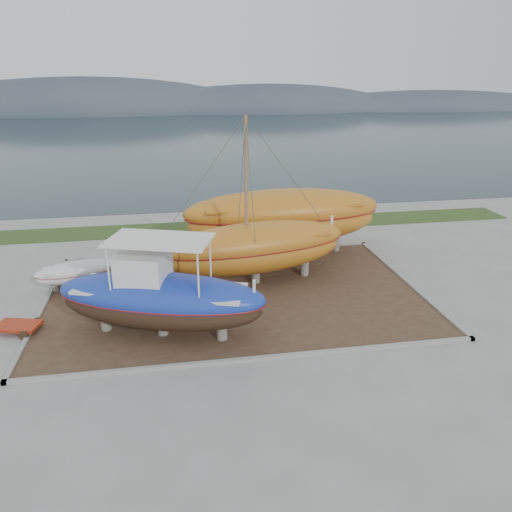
{
  "coord_description": "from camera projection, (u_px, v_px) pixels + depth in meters",
  "views": [
    {
      "loc": [
        -2.8,
        -18.47,
        10.52
      ],
      "look_at": [
        1.07,
        4.0,
        2.0
      ],
      "focal_mm": 35.0,
      "sensor_mm": 36.0,
      "label": 1
    }
  ],
  "objects": [
    {
      "name": "grass_strip",
      "position": [
        214.0,
        227.0,
        35.47
      ],
      "size": [
        44.0,
        3.0,
        0.08
      ],
      "primitive_type": "cube",
      "color": "#284219",
      "rests_on": "ground"
    },
    {
      "name": "mountain_ridge",
      "position": [
        177.0,
        111.0,
        136.57
      ],
      "size": [
        200.0,
        36.0,
        20.0
      ],
      "primitive_type": null,
      "color": "#333D49",
      "rests_on": "ground"
    },
    {
      "name": "dirt_patch",
      "position": [
        235.0,
        294.0,
        24.86
      ],
      "size": [
        18.0,
        12.0,
        0.06
      ],
      "primitive_type": "cube",
      "color": "#422D1E",
      "rests_on": "ground"
    },
    {
      "name": "blue_caique",
      "position": [
        160.0,
        288.0,
        20.33
      ],
      "size": [
        9.22,
        5.43,
        4.24
      ],
      "primitive_type": null,
      "rotation": [
        0.0,
        0.0,
        -0.33
      ],
      "color": "#1B38AD",
      "rests_on": "dirt_patch"
    },
    {
      "name": "ground",
      "position": [
        247.0,
        334.0,
        21.18
      ],
      "size": [
        140.0,
        140.0,
        0.0
      ],
      "primitive_type": "plane",
      "color": "gray",
      "rests_on": "ground"
    },
    {
      "name": "orange_sailboat",
      "position": [
        256.0,
        203.0,
        24.72
      ],
      "size": [
        10.16,
        4.64,
        8.5
      ],
      "primitive_type": null,
      "rotation": [
        0.0,
        0.0,
        0.18
      ],
      "color": "#AD681A",
      "rests_on": "dirt_patch"
    },
    {
      "name": "curb_frame",
      "position": [
        235.0,
        293.0,
        24.84
      ],
      "size": [
        18.6,
        12.6,
        0.15
      ],
      "primitive_type": null,
      "color": "gray",
      "rests_on": "ground"
    },
    {
      "name": "red_trailer",
      "position": [
        19.0,
        328.0,
        21.26
      ],
      "size": [
        2.9,
        1.95,
        0.38
      ],
      "primitive_type": null,
      "rotation": [
        0.0,
        0.0,
        -0.25
      ],
      "color": "#A72C12",
      "rests_on": "ground"
    },
    {
      "name": "orange_bare_hull",
      "position": [
        283.0,
        223.0,
        29.52
      ],
      "size": [
        11.91,
        3.97,
        3.86
      ],
      "primitive_type": null,
      "rotation": [
        0.0,
        0.0,
        0.04
      ],
      "color": "#AD681A",
      "rests_on": "dirt_patch"
    },
    {
      "name": "sea",
      "position": [
        185.0,
        135.0,
        85.8
      ],
      "size": [
        260.0,
        100.0,
        0.04
      ],
      "primitive_type": null,
      "color": "#172A2F",
      "rests_on": "ground"
    },
    {
      "name": "white_dinghy",
      "position": [
        80.0,
        274.0,
        25.47
      ],
      "size": [
        4.63,
        2.71,
        1.31
      ],
      "primitive_type": null,
      "rotation": [
        0.0,
        0.0,
        0.26
      ],
      "color": "silver",
      "rests_on": "dirt_patch"
    }
  ]
}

